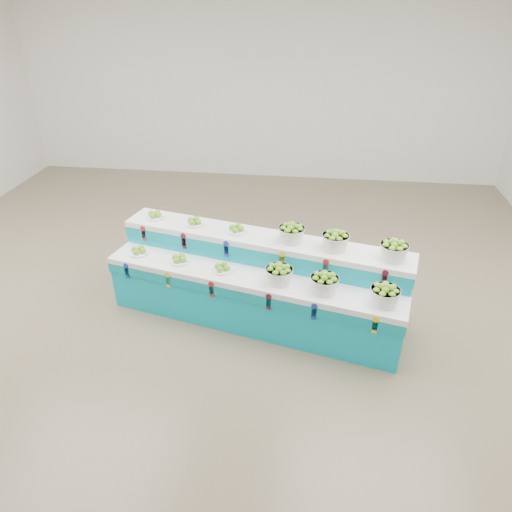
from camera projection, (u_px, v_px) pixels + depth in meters
The scene contains 15 objects.
ground at pixel (215, 309), 5.99m from camera, with size 10.00×10.00×0.00m, color #71634B.
back_wall at pixel (260, 81), 9.27m from camera, with size 10.00×10.00×0.00m, color silver.
display_stand at pixel (256, 282), 5.61m from camera, with size 3.61×0.93×1.02m, color #09A8C2, non-canonical shape.
plate_lower_left at pixel (138, 250), 5.75m from camera, with size 0.24×0.24×0.10m, color white.
plate_lower_mid at pixel (179, 259), 5.58m from camera, with size 0.24×0.24×0.10m, color white.
plate_lower_right at pixel (222, 267), 5.40m from camera, with size 0.24×0.24×0.10m, color white.
basket_lower_left at pixel (279, 274), 5.16m from camera, with size 0.31×0.31×0.23m, color silver, non-canonical shape.
basket_lower_mid at pixel (324, 283), 5.00m from camera, with size 0.31×0.31×0.23m, color silver, non-canonical shape.
basket_lower_right at pixel (385, 295), 4.81m from camera, with size 0.31×0.31×0.23m, color silver, non-canonical shape.
plate_upper_left at pixel (155, 214), 5.96m from camera, with size 0.24×0.24×0.10m, color white.
plate_upper_mid at pixel (194, 221), 5.79m from camera, with size 0.24×0.24×0.10m, color white.
plate_upper_right at pixel (237, 228), 5.61m from camera, with size 0.24×0.24×0.10m, color white.
basket_upper_left at pixel (292, 233), 5.37m from camera, with size 0.31×0.31×0.23m, color silver, non-canonical shape.
basket_upper_mid at pixel (335, 240), 5.21m from camera, with size 0.31×0.31×0.23m, color silver, non-canonical shape.
basket_upper_right at pixel (394, 250), 5.02m from camera, with size 0.31×0.31×0.23m, color silver, non-canonical shape.
Camera 1 is at (1.14, -4.73, 3.60)m, focal length 32.34 mm.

